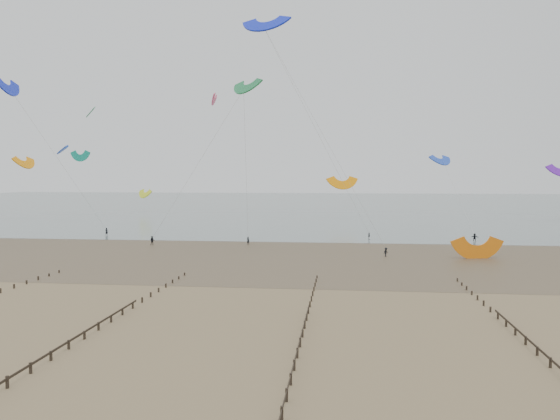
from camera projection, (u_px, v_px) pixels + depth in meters
The scene contains 7 objects.
ground at pixel (276, 298), 60.57m from camera, with size 500.00×500.00×0.00m, color brown.
sea_and_shore at pixel (277, 253), 95.14m from camera, with size 500.00×665.00×0.03m.
groynes at pixel (298, 350), 41.20m from camera, with size 72.16×50.16×1.00m.
kitesurfer_lead at pixel (248, 241), 107.03m from camera, with size 0.56×0.37×1.55m, color black.
kitesurfers at pixel (367, 240), 107.78m from camera, with size 104.34×26.25×1.77m.
grounded_kite at pixel (477, 259), 89.16m from camera, with size 7.33×3.84×5.59m, color orange, non-canonical shape.
kites_airborne at pixel (261, 150), 152.82m from camera, with size 249.75×112.74×39.10m.
Camera 1 is at (7.25, -59.37, 13.66)m, focal length 35.00 mm.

